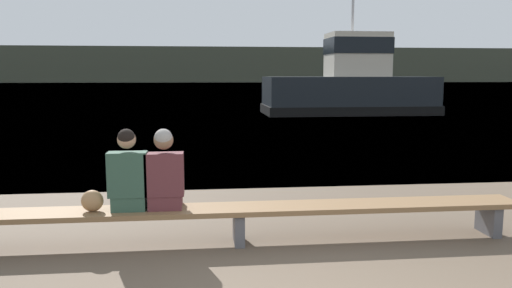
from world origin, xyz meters
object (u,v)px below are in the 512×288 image
Objects in this scene: shopping_bag at (92,201)px; bench_main at (239,213)px; tugboat_red at (350,88)px; person_right at (165,174)px; person_left at (128,175)px.

bench_main is at bearing 0.58° from shopping_bag.
bench_main is 0.80× the size of tugboat_red.
person_right is 0.89m from shopping_bag.
person_left is at bearing 179.90° from person_right.
shopping_bag is at bearing -178.40° from person_right.
person_right is at bearing -0.10° from person_left.
person_left is at bearing 3.32° from shopping_bag.
bench_main is 1.01m from person_right.
person_left is at bearing 179.70° from bench_main.
shopping_bag is 0.03× the size of tugboat_red.
shopping_bag is (-0.84, -0.02, -0.30)m from person_right.
bench_main is at bearing -0.40° from person_right.
person_right is 3.79× the size of shopping_bag.
person_right reaches higher than bench_main.
person_left is at bearing 155.94° from tugboat_red.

